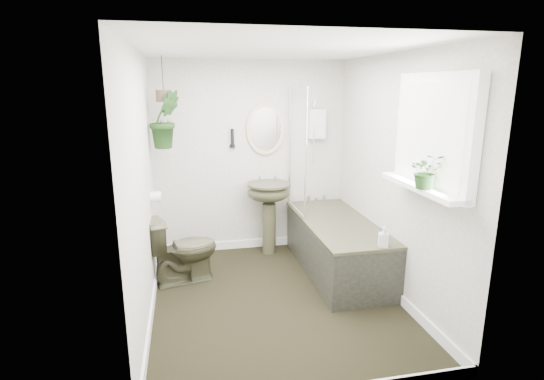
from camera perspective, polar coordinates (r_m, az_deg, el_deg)
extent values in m
cube|color=black|center=(4.22, 0.43, -14.60)|extent=(2.30, 2.80, 0.02)
cube|color=white|center=(3.72, 0.49, 18.61)|extent=(2.30, 2.80, 0.02)
cube|color=silver|center=(5.17, -2.85, 4.36)|extent=(2.30, 0.02, 2.30)
cube|color=silver|center=(2.50, 7.32, -6.19)|extent=(2.30, 0.02, 2.30)
cube|color=silver|center=(3.75, -17.17, 0.08)|extent=(0.02, 2.80, 2.30)
cube|color=silver|center=(4.20, 16.12, 1.61)|extent=(0.02, 2.80, 2.30)
cube|color=white|center=(4.19, 0.43, -13.88)|extent=(2.30, 2.80, 0.10)
cube|color=white|center=(5.23, 6.01, 8.84)|extent=(0.20, 0.10, 0.35)
ellipsoid|color=beige|center=(5.11, -0.87, 8.23)|extent=(0.46, 0.03, 0.62)
cylinder|color=black|center=(5.05, -5.34, 6.97)|extent=(0.04, 0.04, 0.22)
cylinder|color=white|center=(4.48, -15.40, -0.90)|extent=(0.11, 0.11, 0.11)
cube|color=white|center=(3.49, 20.96, 7.17)|extent=(0.08, 1.00, 0.90)
cube|color=white|center=(3.52, 19.41, 0.40)|extent=(0.18, 1.00, 0.04)
cube|color=white|center=(3.47, 20.33, 7.18)|extent=(0.01, 0.86, 0.76)
imported|color=#3A3925|center=(4.53, -11.85, -7.75)|extent=(0.77, 0.56, 0.71)
imported|color=black|center=(3.36, 20.02, 2.40)|extent=(0.29, 0.27, 0.27)
imported|color=black|center=(4.64, -14.18, 9.18)|extent=(0.40, 0.36, 0.60)
imported|color=black|center=(3.98, 14.76, -6.09)|extent=(0.11, 0.11, 0.19)
cylinder|color=#503D30|center=(4.62, -14.36, 12.16)|extent=(0.16, 0.16, 0.12)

